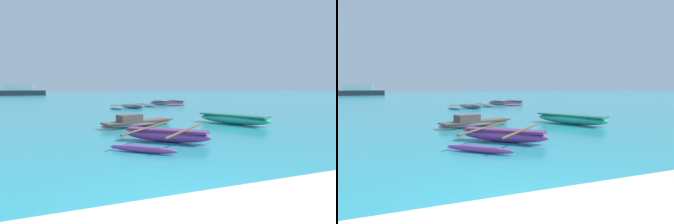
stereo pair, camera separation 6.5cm
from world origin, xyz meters
The scene contains 6 objects.
moored_boat_0 centered at (10.39, 25.85, 0.22)m, with size 4.03×3.73×0.47m.
moored_boat_1 centered at (7.03, 9.40, 0.27)m, with size 2.33×4.06×0.49m.
moored_boat_2 centered at (2.16, 10.32, 0.21)m, with size 4.04×1.84×0.60m.
moored_boat_3 centered at (5.54, 22.40, 0.17)m, with size 4.52×3.51×0.36m.
moored_boat_4 centered at (1.91, 6.08, 0.23)m, with size 4.30×4.30×0.49m.
distant_ferry centered at (-6.51, 71.81, 1.00)m, with size 11.16×2.46×2.46m.
Camera 1 is at (-2.07, -3.36, 1.89)m, focal length 32.00 mm.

